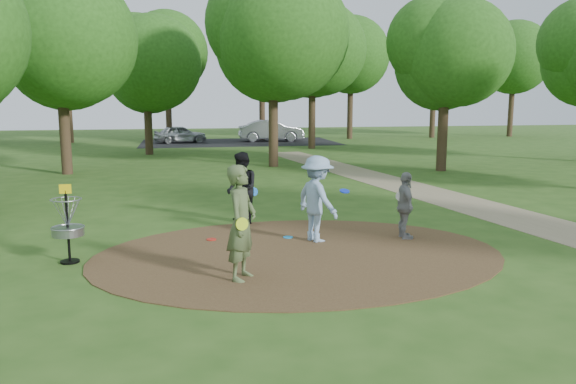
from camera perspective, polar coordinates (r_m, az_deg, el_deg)
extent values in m
plane|color=#2D5119|center=(11.54, 1.15, -6.36)|extent=(100.00, 100.00, 0.00)
cylinder|color=#47301C|center=(11.54, 1.15, -6.31)|extent=(8.40, 8.40, 0.02)
cube|color=#8C7A5B|center=(15.92, 23.05, -2.68)|extent=(7.55, 39.89, 0.01)
cube|color=black|center=(41.20, -4.98, 5.06)|extent=(14.00, 8.00, 0.01)
imported|color=#4E5F37|center=(9.77, -4.74, -3.16)|extent=(0.78, 0.88, 2.04)
cylinder|color=#C2E819|center=(9.44, -4.69, -3.26)|extent=(0.22, 0.10, 0.22)
imported|color=#8AABCE|center=(12.39, 2.98, -0.72)|extent=(1.15, 1.42, 1.92)
cylinder|color=#0C2BD8|center=(12.53, 5.77, 0.10)|extent=(0.25, 0.25, 0.08)
imported|color=black|center=(14.14, -4.70, 0.36)|extent=(0.91, 1.05, 1.83)
cylinder|color=blue|center=(14.25, -3.50, 0.03)|extent=(0.23, 0.11, 0.22)
imported|color=gray|center=(12.90, 11.82, -1.38)|extent=(0.45, 0.93, 1.53)
cylinder|color=white|center=(12.86, 11.37, -0.43)|extent=(0.23, 0.11, 0.22)
cylinder|color=#1C92E0|center=(12.82, 0.00, -4.61)|extent=(0.22, 0.22, 0.02)
cylinder|color=red|center=(12.74, -7.79, -4.79)|extent=(0.22, 0.22, 0.02)
imported|color=#9B9FA2|center=(41.11, -10.89, 5.79)|extent=(3.92, 2.23, 1.26)
imported|color=#9B9CA2|center=(41.91, -1.73, 6.24)|extent=(4.84, 1.83, 1.58)
cylinder|color=black|center=(11.62, -21.46, -3.49)|extent=(0.05, 0.05, 1.35)
cylinder|color=black|center=(11.78, -21.27, -6.60)|extent=(0.36, 0.36, 0.04)
cylinder|color=gray|center=(11.63, -21.44, -3.75)|extent=(0.60, 0.60, 0.16)
torus|color=gray|center=(11.62, -21.47, -3.37)|extent=(0.63, 0.63, 0.03)
torus|color=gray|center=(11.51, -21.63, -0.69)|extent=(0.58, 0.58, 0.02)
cube|color=yellow|center=(11.48, -21.69, 0.29)|extent=(0.22, 0.02, 0.18)
cylinder|color=#332316|center=(25.31, -21.74, 5.98)|extent=(0.44, 0.44, 3.80)
sphere|color=#224E14|center=(25.37, -22.22, 13.69)|extent=(5.51, 5.51, 5.51)
cylinder|color=#332316|center=(26.24, -1.50, 7.16)|extent=(0.44, 0.44, 4.18)
sphere|color=#224E14|center=(26.35, -1.54, 15.30)|extent=(5.98, 5.98, 5.98)
cylinder|color=#332316|center=(25.55, 15.44, 6.12)|extent=(0.44, 0.44, 3.61)
sphere|color=#224E14|center=(25.57, 15.75, 12.99)|extent=(4.58, 4.58, 4.58)
cylinder|color=#332316|center=(32.92, -14.01, 6.69)|extent=(0.44, 0.44, 3.42)
sphere|color=#224E14|center=(32.94, -14.23, 12.22)|extent=(5.35, 5.35, 5.35)
cylinder|color=#332316|center=(35.85, 2.45, 7.93)|extent=(0.44, 0.44, 4.37)
sphere|color=#224E14|center=(35.95, 2.49, 13.94)|extent=(5.77, 5.77, 5.77)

